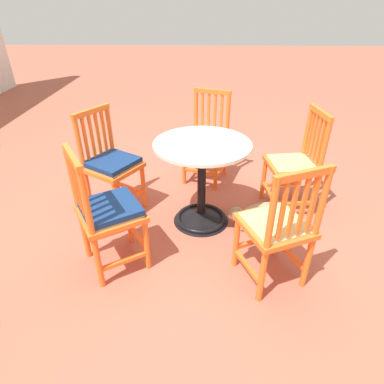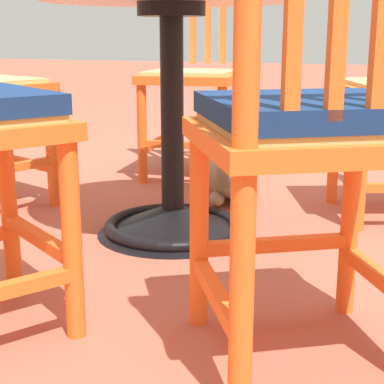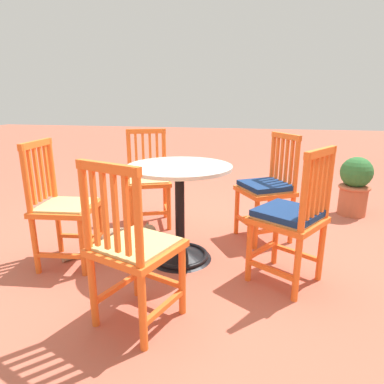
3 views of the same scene
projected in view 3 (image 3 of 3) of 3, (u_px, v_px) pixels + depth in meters
ground_plane at (196, 252)px, 2.64m from camera, size 24.00×24.00×0.00m
cafe_table at (180, 224)px, 2.46m from camera, size 0.76×0.76×0.73m
orange_chair_near_fence at (63, 208)px, 2.36m from camera, size 0.45×0.45×0.91m
orange_chair_facing_out at (133, 250)px, 1.70m from camera, size 0.51×0.51×0.91m
orange_chair_at_corner at (291, 219)px, 2.10m from camera, size 0.55×0.55×0.91m
orange_chair_by_planter at (267, 189)px, 2.80m from camera, size 0.55×0.55×0.91m
orange_chair_tucked_in at (148, 181)px, 3.14m from camera, size 0.52×0.52×0.91m
tabby_cat at (123, 239)px, 2.65m from camera, size 0.46×0.65×0.23m
terracotta_planter at (355, 185)px, 3.42m from camera, size 0.32×0.32×0.62m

